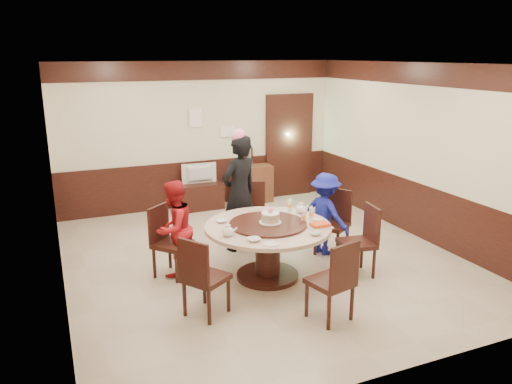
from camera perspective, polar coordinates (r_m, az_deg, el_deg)
name	(u,v)px	position (r m, az deg, el deg)	size (l,w,h in m)	color
room	(263,188)	(7.12, 0.79, 0.46)	(6.00, 6.04, 2.84)	#BFAE99
banquet_table	(268,240)	(6.67, 1.35, -5.55)	(1.68, 1.68, 0.78)	black
chair_0	(332,234)	(7.63, 8.70, -4.78)	(0.61, 0.61, 0.97)	black
chair_1	(252,225)	(7.95, -0.42, -3.75)	(0.57, 0.57, 0.97)	black
chair_2	(171,254)	(6.92, -9.65, -7.00)	(0.62, 0.62, 0.97)	black
chair_3	(205,290)	(5.87, -5.83, -11.12)	(0.61, 0.61, 0.97)	black
chair_4	(331,294)	(5.81, 8.56, -11.51)	(0.53, 0.54, 0.97)	black
chair_5	(358,253)	(6.98, 11.53, -6.89)	(0.51, 0.50, 0.97)	black
person_standing	(239,193)	(7.55, -1.92, -0.14)	(0.65, 0.43, 1.78)	black
person_red	(174,228)	(6.82, -9.36, -4.13)	(0.64, 0.50, 1.32)	red
person_blue	(325,214)	(7.53, 7.91, -2.48)	(0.80, 0.46, 1.24)	#171E95
birthday_cake	(270,218)	(6.57, 1.65, -2.93)	(0.30, 0.30, 0.20)	white
teapot_left	(228,231)	(6.19, -3.23, -4.52)	(0.17, 0.15, 0.13)	white
teapot_right	(301,209)	(7.09, 5.13, -1.93)	(0.17, 0.15, 0.13)	white
bowl_0	(222,221)	(6.70, -3.94, -3.33)	(0.14, 0.14, 0.04)	white
bowl_1	(315,233)	(6.27, 6.74, -4.70)	(0.15, 0.15, 0.05)	white
bowl_2	(254,240)	(6.03, -0.24, -5.46)	(0.16, 0.16, 0.04)	white
bowl_3	(317,220)	(6.76, 7.04, -3.18)	(0.15, 0.15, 0.05)	white
saucer_near	(271,244)	(5.94, 1.74, -5.97)	(0.18, 0.18, 0.01)	white
saucer_far	(282,210)	(7.20, 2.99, -2.07)	(0.18, 0.18, 0.01)	white
shrimp_platter	(320,226)	(6.53, 7.32, -3.85)	(0.30, 0.20, 0.06)	white
bottle_0	(304,216)	(6.71, 5.48, -2.80)	(0.06, 0.06, 0.16)	silver
bottle_1	(311,213)	(6.85, 6.33, -2.43)	(0.06, 0.06, 0.16)	silver
bottle_2	(290,205)	(7.18, 3.89, -1.52)	(0.06, 0.06, 0.16)	silver
tv_stand	(201,196)	(9.78, -6.35, -0.46)	(0.85, 0.45, 0.50)	black
television	(200,174)	(9.67, -6.43, 2.07)	(0.68, 0.09, 0.39)	gray
side_cabinet	(252,184)	(10.13, -0.48, 0.93)	(0.80, 0.40, 0.75)	brown
thermos	(249,157)	(9.98, -0.77, 4.04)	(0.15, 0.15, 0.38)	silver
notice_left	(196,118)	(9.68, -6.90, 8.43)	(0.25, 0.00, 0.35)	white
notice_right	(228,131)	(9.92, -3.21, 6.94)	(0.30, 0.00, 0.22)	white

